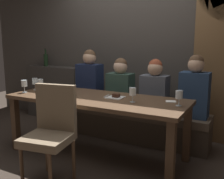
{
  "coord_description": "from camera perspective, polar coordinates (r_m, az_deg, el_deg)",
  "views": [
    {
      "loc": [
        1.65,
        -2.67,
        1.42
      ],
      "look_at": [
        0.18,
        0.07,
        0.84
      ],
      "focal_mm": 42.37,
      "sensor_mm": 36.0,
      "label": 1
    }
  ],
  "objects": [
    {
      "name": "ground",
      "position": [
        3.45,
        -3.23,
        -13.77
      ],
      "size": [
        9.0,
        9.0,
        0.0
      ],
      "primitive_type": "plane",
      "color": "#382D26"
    },
    {
      "name": "back_wall_tiled",
      "position": [
        4.23,
        5.36,
        11.63
      ],
      "size": [
        6.0,
        0.12,
        3.0
      ],
      "primitive_type": "cube",
      "color": "#423D38",
      "rests_on": "ground"
    },
    {
      "name": "back_counter",
      "position": [
        4.99,
        -12.32,
        -0.57
      ],
      "size": [
        1.1,
        0.28,
        0.95
      ],
      "primitive_type": "cube",
      "color": "#38342F",
      "rests_on": "ground"
    },
    {
      "name": "dining_table",
      "position": [
        3.23,
        -3.35,
        -3.18
      ],
      "size": [
        2.2,
        0.84,
        0.74
      ],
      "color": "#493422",
      "rests_on": "ground"
    },
    {
      "name": "banquette_bench",
      "position": [
        3.94,
        2.08,
        -7.04
      ],
      "size": [
        2.5,
        0.44,
        0.45
      ],
      "color": "#40352A",
      "rests_on": "ground"
    },
    {
      "name": "chair_near_side",
      "position": [
        2.75,
        -13.0,
        -7.94
      ],
      "size": [
        0.51,
        0.51,
        0.98
      ],
      "color": "brown",
      "rests_on": "ground"
    },
    {
      "name": "diner_redhead",
      "position": [
        4.05,
        -4.84,
        2.39
      ],
      "size": [
        0.36,
        0.24,
        0.83
      ],
      "color": "#192342",
      "rests_on": "banquette_bench"
    },
    {
      "name": "diner_bearded",
      "position": [
        3.81,
        1.81,
        1.07
      ],
      "size": [
        0.36,
        0.24,
        0.72
      ],
      "color": "#2D473D",
      "rests_on": "banquette_bench"
    },
    {
      "name": "diner_far_end",
      "position": [
        3.61,
        9.19,
        0.44
      ],
      "size": [
        0.36,
        0.24,
        0.73
      ],
      "color": "#4C515B",
      "rests_on": "banquette_bench"
    },
    {
      "name": "diner_near_end",
      "position": [
        3.49,
        17.41,
        0.3
      ],
      "size": [
        0.36,
        0.24,
        0.8
      ],
      "color": "navy",
      "rests_on": "banquette_bench"
    },
    {
      "name": "wine_bottle_dark_red",
      "position": [
        5.0,
        -14.09,
        6.27
      ],
      "size": [
        0.08,
        0.08,
        0.33
      ],
      "color": "black",
      "rests_on": "back_counter"
    },
    {
      "name": "wine_glass_end_left",
      "position": [
        2.94,
        4.5,
        -0.52
      ],
      "size": [
        0.08,
        0.08,
        0.16
      ],
      "color": "silver",
      "rests_on": "dining_table"
    },
    {
      "name": "wine_glass_end_right",
      "position": [
        3.82,
        -16.3,
        1.63
      ],
      "size": [
        0.08,
        0.08,
        0.16
      ],
      "color": "silver",
      "rests_on": "dining_table"
    },
    {
      "name": "wine_glass_near_right",
      "position": [
        2.86,
        14.28,
        -1.23
      ],
      "size": [
        0.08,
        0.08,
        0.16
      ],
      "color": "silver",
      "rests_on": "dining_table"
    },
    {
      "name": "wine_glass_far_right",
      "position": [
        3.67,
        -18.42,
        1.14
      ],
      "size": [
        0.08,
        0.08,
        0.16
      ],
      "color": "silver",
      "rests_on": "dining_table"
    },
    {
      "name": "wine_glass_far_left",
      "position": [
        3.7,
        -15.2,
        1.39
      ],
      "size": [
        0.08,
        0.08,
        0.16
      ],
      "color": "silver",
      "rests_on": "dining_table"
    },
    {
      "name": "dessert_plate",
      "position": [
        3.17,
        0.79,
        -1.57
      ],
      "size": [
        0.19,
        0.19,
        0.05
      ],
      "color": "white",
      "rests_on": "dining_table"
    },
    {
      "name": "fork_on_table",
      "position": [
        3.26,
        -1.21,
        -1.41
      ],
      "size": [
        0.04,
        0.17,
        0.01
      ],
      "primitive_type": "cube",
      "rotation": [
        0.0,
        0.0,
        0.14
      ],
      "color": "silver",
      "rests_on": "dining_table"
    },
    {
      "name": "folded_napkin",
      "position": [
        3.04,
        12.56,
        -2.53
      ],
      "size": [
        0.14,
        0.13,
        0.01
      ],
      "primitive_type": "cube",
      "rotation": [
        0.0,
        0.0,
        0.33
      ],
      "color": "silver",
      "rests_on": "dining_table"
    }
  ]
}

